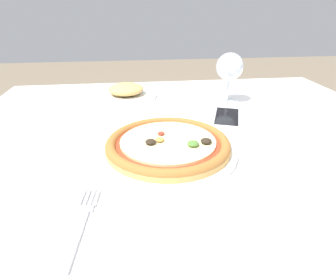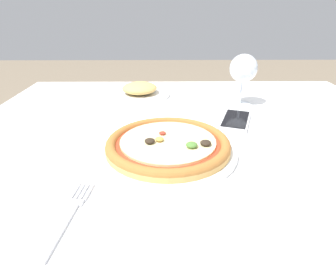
% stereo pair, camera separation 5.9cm
% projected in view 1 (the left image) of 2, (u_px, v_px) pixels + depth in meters
% --- Properties ---
extents(dining_table, '(1.18, 1.16, 0.71)m').
position_uv_depth(dining_table, '(195.00, 175.00, 0.67)').
color(dining_table, '#997047').
rests_on(dining_table, ground_plane).
extents(pizza_plate, '(0.29, 0.29, 0.04)m').
position_uv_depth(pizza_plate, '(168.00, 146.00, 0.60)').
color(pizza_plate, white).
rests_on(pizza_plate, dining_table).
extents(fork, '(0.04, 0.17, 0.00)m').
position_uv_depth(fork, '(81.00, 221.00, 0.41)').
color(fork, silver).
rests_on(fork, dining_table).
extents(wine_glass_far_left, '(0.08, 0.08, 0.16)m').
position_uv_depth(wine_glass_far_left, '(230.00, 68.00, 0.86)').
color(wine_glass_far_left, silver).
rests_on(wine_glass_far_left, dining_table).
extents(cell_phone, '(0.11, 0.16, 0.01)m').
position_uv_depth(cell_phone, '(227.00, 118.00, 0.77)').
color(cell_phone, white).
rests_on(cell_phone, dining_table).
extents(side_plate, '(0.20, 0.20, 0.05)m').
position_uv_depth(side_plate, '(126.00, 92.00, 0.95)').
color(side_plate, white).
rests_on(side_plate, dining_table).
extents(napkin_folded, '(0.15, 0.11, 0.01)m').
position_uv_depth(napkin_folded, '(317.00, 126.00, 0.72)').
color(napkin_folded, silver).
rests_on(napkin_folded, dining_table).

